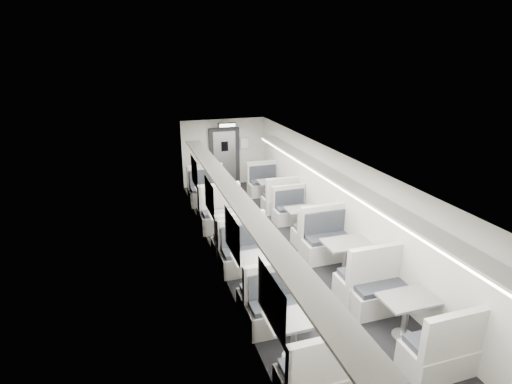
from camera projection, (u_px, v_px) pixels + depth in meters
room at (286, 214)px, 8.94m from camera, size 3.24×12.24×2.64m
booth_left_a at (212, 200)px, 11.96m from camera, size 1.14×2.32×1.24m
booth_left_b at (229, 228)px, 10.10m from camera, size 1.16×2.35×1.26m
booth_left_c at (256, 273)px, 8.09m from camera, size 1.09×2.22×1.19m
booth_left_d at (294, 337)px, 6.29m from camera, size 1.08×2.19×1.17m
booth_right_a at (271, 191)px, 12.84m from camera, size 1.04×2.11×1.13m
booth_right_b at (301, 220)px, 10.72m from camera, size 0.98×1.98×1.06m
booth_right_c at (345, 259)px, 8.59m from camera, size 1.17×2.36×1.26m
booth_right_d at (405, 317)px, 6.76m from camera, size 1.09×2.22×1.19m
passenger at (225, 195)px, 11.55m from camera, size 0.61×0.50×1.43m
window_a at (194, 172)px, 11.52m from camera, size 0.02×1.18×0.84m
window_b at (209, 197)px, 9.55m from camera, size 0.02×1.18×0.84m
window_c at (232, 235)px, 7.57m from camera, size 0.02×1.18×0.84m
window_d at (271, 301)px, 5.59m from camera, size 0.02×1.18×0.84m
luggage_rack_left at (235, 194)px, 8.08m from camera, size 0.46×10.40×0.09m
luggage_rack_right at (344, 182)px, 8.79m from camera, size 0.46×10.40×0.09m
vestibule_door at (225, 157)px, 14.32m from camera, size 1.10×0.13×2.10m
exit_sign at (227, 125)px, 13.47m from camera, size 0.62×0.12×0.16m
wall_notice at (245, 143)px, 14.37m from camera, size 0.32×0.02×0.40m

